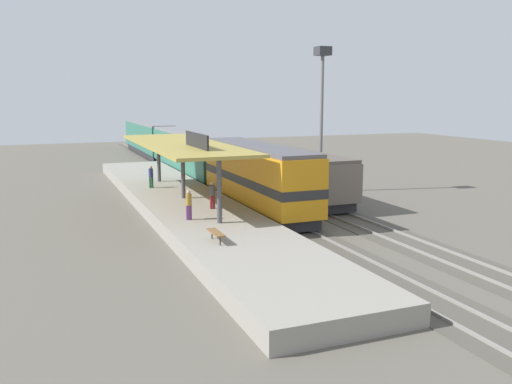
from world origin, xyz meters
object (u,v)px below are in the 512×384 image
(freight_car, at_px, (303,175))
(person_waiting, at_px, (212,194))
(platform_bench, at_px, (216,233))
(passenger_carriage_front, at_px, (189,153))
(locomotive, at_px, (257,177))
(passenger_carriage_rear, at_px, (148,138))
(person_walking, at_px, (151,175))
(light_mast, at_px, (322,89))
(person_boarding, at_px, (189,203))

(freight_car, xyz_separation_m, person_waiting, (-8.42, -4.28, -0.12))
(platform_bench, bearing_deg, passenger_carriage_front, 77.71)
(locomotive, height_order, person_waiting, locomotive)
(platform_bench, xyz_separation_m, passenger_carriage_rear, (6.00, 48.34, 0.97))
(person_waiting, bearing_deg, passenger_carriage_rear, 84.65)
(passenger_carriage_rear, relative_size, person_waiting, 11.70)
(person_walking, bearing_deg, person_waiting, -77.65)
(locomotive, relative_size, light_mast, 1.23)
(person_waiting, bearing_deg, person_walking, 102.35)
(freight_car, xyz_separation_m, light_mast, (3.20, 3.14, 6.43))
(platform_bench, bearing_deg, person_boarding, 89.71)
(passenger_carriage_rear, bearing_deg, locomotive, -90.00)
(platform_bench, distance_m, passenger_carriage_front, 28.21)
(platform_bench, bearing_deg, freight_car, 48.20)
(passenger_carriage_rear, distance_m, person_boarding, 43.62)
(locomotive, height_order, passenger_carriage_rear, locomotive)
(passenger_carriage_front, bearing_deg, locomotive, -90.00)
(locomotive, relative_size, passenger_carriage_front, 0.72)
(platform_bench, xyz_separation_m, person_waiting, (2.18, 7.57, 0.51))
(freight_car, height_order, person_boarding, freight_car)
(locomotive, bearing_deg, light_mast, 34.97)
(light_mast, xyz_separation_m, person_boarding, (-13.77, -9.86, -6.54))
(locomotive, bearing_deg, person_walking, 128.78)
(light_mast, distance_m, person_walking, 15.24)
(passenger_carriage_front, height_order, person_boarding, passenger_carriage_front)
(platform_bench, height_order, freight_car, freight_car)
(passenger_carriage_rear, height_order, freight_car, passenger_carriage_rear)
(platform_bench, distance_m, freight_car, 15.91)
(platform_bench, height_order, passenger_carriage_rear, passenger_carriage_rear)
(passenger_carriage_rear, height_order, person_walking, passenger_carriage_rear)
(locomotive, distance_m, passenger_carriage_front, 18.00)
(person_walking, distance_m, person_boarding, 11.68)
(person_walking, bearing_deg, platform_bench, -90.54)
(freight_car, distance_m, person_boarding, 12.53)
(platform_bench, distance_m, person_walking, 16.82)
(platform_bench, distance_m, locomotive, 11.32)
(person_waiting, height_order, person_boarding, same)
(passenger_carriage_rear, distance_m, person_walking, 32.07)
(locomotive, relative_size, person_waiting, 8.44)
(platform_bench, relative_size, person_walking, 0.99)
(locomotive, bearing_deg, passenger_carriage_front, 90.00)
(locomotive, distance_m, passenger_carriage_rear, 38.80)
(passenger_carriage_rear, bearing_deg, platform_bench, -97.08)
(light_mast, bearing_deg, person_boarding, -144.39)
(freight_car, bearing_deg, person_walking, 154.59)
(passenger_carriage_rear, height_order, person_waiting, passenger_carriage_rear)
(person_waiting, bearing_deg, person_boarding, -131.45)
(person_waiting, bearing_deg, freight_car, 26.95)
(locomotive, distance_m, light_mast, 11.24)
(platform_bench, xyz_separation_m, light_mast, (13.80, 15.00, 7.05))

